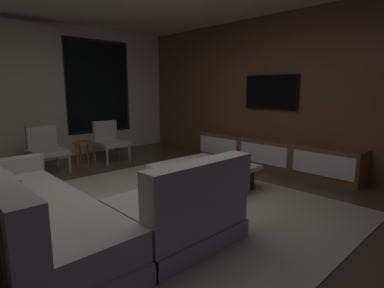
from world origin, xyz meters
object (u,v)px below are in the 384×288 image
object	(u,v)px
accent_chair_by_curtain	(46,147)
accent_chair_near_window	(109,139)
book_stack_on_coffee_table	(205,163)
sectional_couch	(70,215)
side_stool	(82,146)
coffee_table	(204,177)
media_console	(272,155)
mounted_tv	(271,92)

from	to	relation	value
accent_chair_by_curtain	accent_chair_near_window	bearing A→B (deg)	1.66
book_stack_on_coffee_table	accent_chair_by_curtain	distance (m)	2.84
sectional_couch	accent_chair_by_curtain	world-z (taller)	sectional_couch
sectional_couch	side_stool	distance (m)	3.05
sectional_couch	side_stool	size ratio (longest dim) A/B	5.43
book_stack_on_coffee_table	accent_chair_by_curtain	size ratio (longest dim) A/B	0.39
coffee_table	side_stool	distance (m)	2.58
accent_chair_near_window	coffee_table	bearing A→B (deg)	-88.27
accent_chair_by_curtain	side_stool	distance (m)	0.63
media_console	mounted_tv	distance (m)	1.13
side_stool	media_console	xyz separation A→B (m)	(2.37, -2.51, -0.12)
book_stack_on_coffee_table	sectional_couch	bearing A→B (deg)	-174.40
coffee_table	accent_chair_by_curtain	distance (m)	2.82
book_stack_on_coffee_table	media_console	size ratio (longest dim) A/B	0.10
book_stack_on_coffee_table	accent_chair_by_curtain	bearing A→B (deg)	115.43
sectional_couch	media_console	xyz separation A→B (m)	(3.70, 0.23, -0.04)
sectional_couch	accent_chair_near_window	bearing A→B (deg)	55.63
coffee_table	mounted_tv	bearing A→B (deg)	5.40
sectional_couch	accent_chair_near_window	distance (m)	3.38
book_stack_on_coffee_table	coffee_table	bearing A→B (deg)	48.55
mounted_tv	sectional_couch	bearing A→B (deg)	-173.66
accent_chair_near_window	mounted_tv	size ratio (longest dim) A/B	0.74
coffee_table	media_console	size ratio (longest dim) A/B	0.37
media_console	coffee_table	bearing A→B (deg)	179.40
coffee_table	side_stool	bearing A→B (deg)	104.66
accent_chair_near_window	accent_chair_by_curtain	world-z (taller)	same
accent_chair_near_window	media_console	size ratio (longest dim) A/B	0.25
sectional_couch	media_console	size ratio (longest dim) A/B	0.81
accent_chair_by_curtain	media_console	size ratio (longest dim) A/B	0.25
accent_chair_by_curtain	side_stool	size ratio (longest dim) A/B	1.70
accent_chair_by_curtain	mounted_tv	distance (m)	4.04
sectional_couch	coffee_table	world-z (taller)	sectional_couch
mounted_tv	coffee_table	bearing A→B (deg)	-174.60
accent_chair_near_window	media_console	xyz separation A→B (m)	(1.80, -2.55, -0.18)
coffee_table	accent_chair_by_curtain	bearing A→B (deg)	117.01
mounted_tv	accent_chair_near_window	bearing A→B (deg)	130.01
media_console	mounted_tv	world-z (taller)	mounted_tv
accent_chair_near_window	accent_chair_by_curtain	distance (m)	1.20
book_stack_on_coffee_table	media_console	world-z (taller)	media_console
media_console	accent_chair_near_window	bearing A→B (deg)	125.13
coffee_table	accent_chair_near_window	size ratio (longest dim) A/B	1.49
accent_chair_by_curtain	side_stool	xyz separation A→B (m)	(0.62, -0.01, -0.06)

